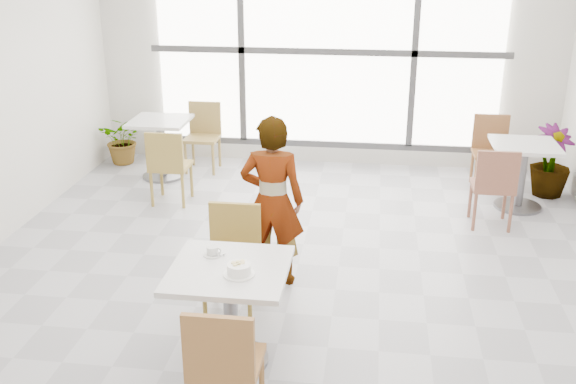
# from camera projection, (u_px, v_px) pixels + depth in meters

# --- Properties ---
(floor) EXTENTS (7.00, 7.00, 0.00)m
(floor) POSITION_uv_depth(u_px,v_px,m) (293.00, 287.00, 5.77)
(floor) COLOR #9E9EA5
(floor) RESTS_ON ground
(wall_back) EXTENTS (6.00, 0.00, 6.00)m
(wall_back) POSITION_uv_depth(u_px,v_px,m) (327.00, 51.00, 8.47)
(wall_back) COLOR silver
(wall_back) RESTS_ON ground
(window) EXTENTS (4.60, 0.07, 2.52)m
(window) POSITION_uv_depth(u_px,v_px,m) (327.00, 51.00, 8.41)
(window) COLOR white
(window) RESTS_ON ground
(main_table) EXTENTS (0.80, 0.80, 0.75)m
(main_table) POSITION_uv_depth(u_px,v_px,m) (230.00, 297.00, 4.57)
(main_table) COLOR silver
(main_table) RESTS_ON ground
(chair_near) EXTENTS (0.42, 0.42, 0.87)m
(chair_near) POSITION_uv_depth(u_px,v_px,m) (224.00, 361.00, 3.92)
(chair_near) COLOR #986536
(chair_near) RESTS_ON ground
(chair_far) EXTENTS (0.42, 0.42, 0.87)m
(chair_far) POSITION_uv_depth(u_px,v_px,m) (233.00, 251.00, 5.30)
(chair_far) COLOR olive
(chair_far) RESTS_ON ground
(oatmeal_bowl) EXTENTS (0.21, 0.21, 0.10)m
(oatmeal_bowl) POSITION_uv_depth(u_px,v_px,m) (239.00, 269.00, 4.38)
(oatmeal_bowl) COLOR white
(oatmeal_bowl) RESTS_ON main_table
(coffee_cup) EXTENTS (0.16, 0.13, 0.07)m
(coffee_cup) POSITION_uv_depth(u_px,v_px,m) (213.00, 251.00, 4.66)
(coffee_cup) COLOR silver
(coffee_cup) RESTS_ON main_table
(person) EXTENTS (0.55, 0.36, 1.50)m
(person) POSITION_uv_depth(u_px,v_px,m) (272.00, 201.00, 5.62)
(person) COLOR black
(person) RESTS_ON ground
(bg_table_left) EXTENTS (0.70, 0.70, 0.75)m
(bg_table_left) POSITION_uv_depth(u_px,v_px,m) (161.00, 140.00, 8.27)
(bg_table_left) COLOR silver
(bg_table_left) RESTS_ON ground
(bg_table_right) EXTENTS (0.70, 0.70, 0.75)m
(bg_table_right) POSITION_uv_depth(u_px,v_px,m) (522.00, 166.00, 7.31)
(bg_table_right) COLOR silver
(bg_table_right) RESTS_ON ground
(bg_chair_left_near) EXTENTS (0.42, 0.42, 0.87)m
(bg_chair_left_near) POSITION_uv_depth(u_px,v_px,m) (168.00, 162.00, 7.40)
(bg_chair_left_near) COLOR olive
(bg_chair_left_near) RESTS_ON ground
(bg_chair_left_far) EXTENTS (0.42, 0.42, 0.87)m
(bg_chair_left_far) POSITION_uv_depth(u_px,v_px,m) (203.00, 131.00, 8.59)
(bg_chair_left_far) COLOR olive
(bg_chair_left_far) RESTS_ON ground
(bg_chair_right_near) EXTENTS (0.42, 0.42, 0.87)m
(bg_chair_right_near) POSITION_uv_depth(u_px,v_px,m) (494.00, 183.00, 6.78)
(bg_chair_right_near) COLOR brown
(bg_chair_right_near) RESTS_ON ground
(bg_chair_right_far) EXTENTS (0.42, 0.42, 0.87)m
(bg_chair_right_far) POSITION_uv_depth(u_px,v_px,m) (491.00, 147.00, 7.97)
(bg_chair_right_far) COLOR brown
(bg_chair_right_far) RESTS_ON ground
(plant_left) EXTENTS (0.61, 0.53, 0.66)m
(plant_left) POSITION_uv_depth(u_px,v_px,m) (124.00, 139.00, 8.85)
(plant_left) COLOR #55884A
(plant_left) RESTS_ON ground
(plant_right) EXTENTS (0.60, 0.60, 0.84)m
(plant_right) POSITION_uv_depth(u_px,v_px,m) (551.00, 161.00, 7.70)
(plant_right) COLOR #507643
(plant_right) RESTS_ON ground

